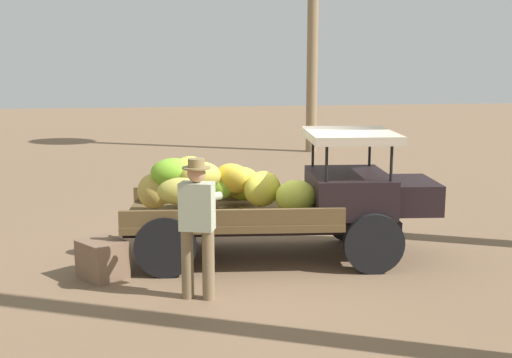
# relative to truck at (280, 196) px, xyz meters

# --- Properties ---
(ground_plane) EXTENTS (60.00, 60.00, 0.00)m
(ground_plane) POSITION_rel_truck_xyz_m (-0.08, 0.28, -0.91)
(ground_plane) COLOR #7F6247
(truck) EXTENTS (4.56, 2.11, 1.85)m
(truck) POSITION_rel_truck_xyz_m (0.00, 0.00, 0.00)
(truck) COLOR black
(truck) RESTS_ON ground
(farmer) EXTENTS (0.55, 0.51, 1.72)m
(farmer) POSITION_rel_truck_xyz_m (-1.30, -1.52, 0.07)
(farmer) COLOR #7F694A
(farmer) RESTS_ON ground
(wooden_crate) EXTENTS (0.73, 0.75, 0.51)m
(wooden_crate) POSITION_rel_truck_xyz_m (-2.51, -0.58, -0.66)
(wooden_crate) COLOR brown
(wooden_crate) RESTS_ON ground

